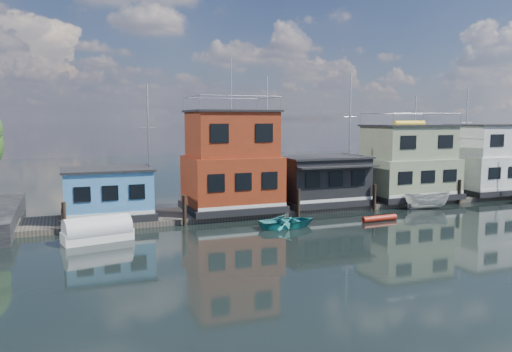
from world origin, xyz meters
name	(u,v)px	position (x,y,z in m)	size (l,w,h in m)	color
ground	(419,238)	(0.00, 0.00, 0.00)	(160.00, 160.00, 0.00)	black
dock	(326,205)	(0.00, 12.00, 0.20)	(48.00, 5.00, 0.40)	#595147
houseboat_blue	(107,194)	(-18.00, 12.00, 2.21)	(6.40, 4.90, 3.66)	black
houseboat_red	(232,163)	(-8.50, 12.00, 4.10)	(7.40, 5.90, 11.86)	black
houseboat_dark	(321,180)	(-0.50, 11.98, 2.42)	(7.40, 6.10, 4.06)	black
houseboat_green	(408,163)	(8.50, 12.00, 3.55)	(8.40, 5.90, 7.03)	black
houseboat_white	(491,160)	(18.50, 12.00, 3.54)	(8.40, 5.90, 6.66)	black
pilings	(339,200)	(-0.33, 9.20, 1.10)	(42.28, 0.28, 2.20)	#2D2116
background_masts	(339,139)	(4.76, 18.00, 5.55)	(36.40, 0.16, 12.00)	silver
red_kayak	(380,218)	(0.90, 5.47, 0.22)	(0.43, 0.43, 2.96)	#AA2112
tarp_runabout	(98,231)	(-19.10, 6.72, 0.63)	(4.41, 2.47, 1.69)	white
motorboat	(427,200)	(7.67, 8.28, 0.75)	(1.46, 3.88, 1.50)	silver
dinghy_teal	(288,221)	(-6.38, 6.00, 0.42)	(2.92, 4.08, 0.85)	teal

